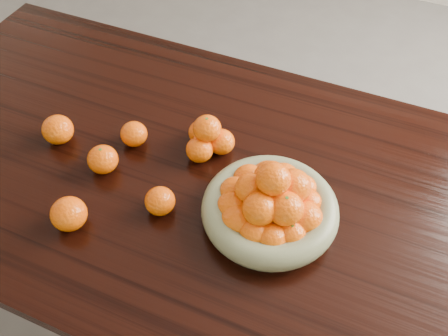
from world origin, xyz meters
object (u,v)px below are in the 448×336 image
at_px(orange_pyramid, 207,138).
at_px(fruit_bowl, 270,205).
at_px(loose_orange_0, 103,159).
at_px(dining_table, 216,200).

bearing_deg(orange_pyramid, fruit_bowl, -32.58).
relative_size(fruit_bowl, orange_pyramid, 2.41).
bearing_deg(loose_orange_0, fruit_bowl, 2.94).
xyz_separation_m(dining_table, fruit_bowl, (0.17, -0.06, 0.14)).
bearing_deg(loose_orange_0, dining_table, 16.64).
bearing_deg(orange_pyramid, dining_table, -54.95).
distance_m(fruit_bowl, loose_orange_0, 0.45).
distance_m(fruit_bowl, orange_pyramid, 0.27).
bearing_deg(orange_pyramid, loose_orange_0, -142.29).
height_order(orange_pyramid, loose_orange_0, orange_pyramid).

